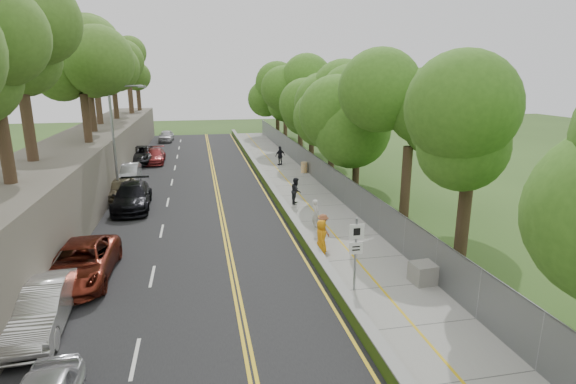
# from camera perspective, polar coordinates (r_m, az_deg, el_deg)

# --- Properties ---
(ground) EXTENTS (140.00, 140.00, 0.00)m
(ground) POSITION_cam_1_polar(r_m,az_deg,el_deg) (21.37, 2.96, -9.09)
(ground) COLOR #33511E
(ground) RESTS_ON ground
(road) EXTENTS (11.20, 66.00, 0.04)m
(road) POSITION_cam_1_polar(r_m,az_deg,el_deg) (35.00, -11.82, 0.19)
(road) COLOR black
(road) RESTS_ON ground
(sidewalk) EXTENTS (4.20, 66.00, 0.05)m
(sidewalk) POSITION_cam_1_polar(r_m,az_deg,el_deg) (35.79, 1.00, 0.84)
(sidewalk) COLOR gray
(sidewalk) RESTS_ON ground
(jersey_barrier) EXTENTS (0.42, 66.00, 0.60)m
(jersey_barrier) POSITION_cam_1_polar(r_m,az_deg,el_deg) (35.31, -2.64, 1.09)
(jersey_barrier) COLOR #6FC519
(jersey_barrier) RESTS_ON ground
(rock_embankment) EXTENTS (5.00, 66.00, 4.00)m
(rock_embankment) POSITION_cam_1_polar(r_m,az_deg,el_deg) (35.61, -25.13, 2.61)
(rock_embankment) COLOR #595147
(rock_embankment) RESTS_ON ground
(chainlink_fence) EXTENTS (0.04, 66.00, 2.00)m
(chainlink_fence) POSITION_cam_1_polar(r_m,az_deg,el_deg) (36.06, 4.27, 2.50)
(chainlink_fence) COLOR slate
(chainlink_fence) RESTS_ON ground
(trees_embankment) EXTENTS (6.40, 66.00, 13.00)m
(trees_embankment) POSITION_cam_1_polar(r_m,az_deg,el_deg) (34.91, -25.88, 16.42)
(trees_embankment) COLOR #4C7926
(trees_embankment) RESTS_ON rock_embankment
(trees_fenceside) EXTENTS (7.00, 66.00, 14.00)m
(trees_fenceside) POSITION_cam_1_polar(r_m,az_deg,el_deg) (35.99, 8.15, 12.01)
(trees_fenceside) COLOR #457C22
(trees_fenceside) RESTS_ON ground
(streetlight) EXTENTS (2.52, 0.22, 8.00)m
(streetlight) POSITION_cam_1_polar(r_m,az_deg,el_deg) (33.62, -20.95, 6.97)
(streetlight) COLOR gray
(streetlight) RESTS_ON ground
(signpost) EXTENTS (0.62, 0.09, 3.10)m
(signpost) POSITION_cam_1_polar(r_m,az_deg,el_deg) (18.25, 8.62, -6.86)
(signpost) COLOR gray
(signpost) RESTS_ON sidewalk
(construction_barrel) EXTENTS (0.58, 0.58, 0.95)m
(construction_barrel) POSITION_cam_1_polar(r_m,az_deg,el_deg) (40.32, 2.07, 3.15)
(construction_barrel) COLOR orange
(construction_barrel) RESTS_ON sidewalk
(concrete_block) EXTENTS (1.35, 1.05, 0.85)m
(concrete_block) POSITION_cam_1_polar(r_m,az_deg,el_deg) (20.22, 17.15, -9.75)
(concrete_block) COLOR slate
(concrete_block) RESTS_ON sidewalk
(car_1) EXTENTS (2.04, 5.07, 1.64)m
(car_1) POSITION_cam_1_polar(r_m,az_deg,el_deg) (18.04, -29.17, -12.80)
(car_1) COLOR beige
(car_1) RESTS_ON road
(car_2) EXTENTS (2.68, 5.67, 1.57)m
(car_2) POSITION_cam_1_polar(r_m,az_deg,el_deg) (21.33, -24.85, -8.17)
(car_2) COLOR maroon
(car_2) RESTS_ON road
(car_3) EXTENTS (2.48, 5.72, 1.64)m
(car_3) POSITION_cam_1_polar(r_m,az_deg,el_deg) (31.13, -19.19, -0.54)
(car_3) COLOR black
(car_3) RESTS_ON road
(car_4) EXTENTS (1.97, 4.31, 1.43)m
(car_4) POSITION_cam_1_polar(r_m,az_deg,el_deg) (33.99, -20.49, 0.41)
(car_4) COLOR gray
(car_4) RESTS_ON road
(car_5) EXTENTS (1.82, 5.01, 1.64)m
(car_5) POSITION_cam_1_polar(r_m,az_deg,el_deg) (38.08, -19.72, 2.11)
(car_5) COLOR #A2A4A8
(car_5) RESTS_ON road
(car_6) EXTENTS (3.33, 6.18, 1.65)m
(car_6) POSITION_cam_1_polar(r_m,az_deg,el_deg) (46.99, -18.20, 4.51)
(car_6) COLOR black
(car_6) RESTS_ON road
(car_7) EXTENTS (1.99, 4.88, 1.42)m
(car_7) POSITION_cam_1_polar(r_m,az_deg,el_deg) (46.62, -16.61, 4.41)
(car_7) COLOR maroon
(car_7) RESTS_ON road
(car_8) EXTENTS (1.95, 4.32, 1.44)m
(car_8) POSITION_cam_1_polar(r_m,az_deg,el_deg) (61.43, -15.22, 6.89)
(car_8) COLOR silver
(car_8) RESTS_ON road
(painter_0) EXTENTS (0.77, 0.97, 1.74)m
(painter_0) POSITION_cam_1_polar(r_m,az_deg,el_deg) (22.10, 4.25, -5.71)
(painter_0) COLOR orange
(painter_0) RESTS_ON sidewalk
(painter_1) EXTENTS (0.59, 0.73, 1.71)m
(painter_1) POSITION_cam_1_polar(r_m,az_deg,el_deg) (25.64, 3.55, -2.81)
(painter_1) COLOR silver
(painter_1) RESTS_ON sidewalk
(painter_2) EXTENTS (0.95, 1.06, 1.80)m
(painter_2) POSITION_cam_1_polar(r_m,az_deg,el_deg) (30.50, 1.04, 0.17)
(painter_2) COLOR black
(painter_2) RESTS_ON sidewalk
(painter_3) EXTENTS (0.88, 1.16, 1.59)m
(painter_3) POSITION_cam_1_polar(r_m,az_deg,el_deg) (23.46, 4.46, -4.69)
(painter_3) COLOR brown
(painter_3) RESTS_ON sidewalk
(person_far) EXTENTS (1.17, 0.83, 1.85)m
(person_far) POSITION_cam_1_polar(r_m,az_deg,el_deg) (43.54, -1.00, 4.63)
(person_far) COLOR black
(person_far) RESTS_ON sidewalk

